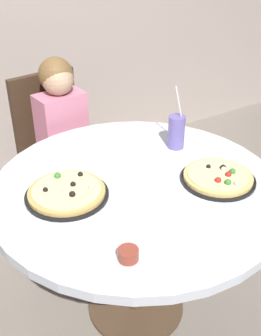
{
  "coord_description": "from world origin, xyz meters",
  "views": [
    {
      "loc": [
        -0.8,
        -1.22,
        1.72
      ],
      "look_at": [
        0.0,
        0.05,
        0.8
      ],
      "focal_mm": 44.89,
      "sensor_mm": 36.0,
      "label": 1
    }
  ],
  "objects": [
    {
      "name": "dining_table",
      "position": [
        0.0,
        0.0,
        0.65
      ],
      "size": [
        1.22,
        1.22,
        0.75
      ],
      "color": "silver",
      "rests_on": "ground_plane"
    },
    {
      "name": "ground_plane",
      "position": [
        0.0,
        0.0,
        0.0
      ],
      "size": [
        8.0,
        8.0,
        0.0
      ],
      "primitive_type": "plane",
      "color": "slate"
    },
    {
      "name": "pizza_cheese",
      "position": [
        0.3,
        -0.16,
        0.77
      ],
      "size": [
        0.32,
        0.32,
        0.05
      ],
      "color": "black",
      "rests_on": "dining_table"
    },
    {
      "name": "pizza_veggie",
      "position": [
        -0.28,
        0.07,
        0.77
      ],
      "size": [
        0.33,
        0.33,
        0.05
      ],
      "color": "black",
      "rests_on": "dining_table"
    },
    {
      "name": "soda_cup",
      "position": [
        0.33,
        0.17,
        0.83
      ],
      "size": [
        0.08,
        0.08,
        0.31
      ],
      "color": "#6659A5",
      "rests_on": "dining_table"
    },
    {
      "name": "diner_child",
      "position": [
        0.01,
        0.7,
        0.48
      ],
      "size": [
        0.29,
        0.42,
        1.08
      ],
      "color": "#3F4766",
      "rests_on": "ground_plane"
    },
    {
      "name": "sauce_bowl",
      "position": [
        -0.27,
        -0.36,
        0.77
      ],
      "size": [
        0.07,
        0.07,
        0.04
      ],
      "primitive_type": "cylinder",
      "color": "brown",
      "rests_on": "dining_table"
    },
    {
      "name": "chair_wooden",
      "position": [
        -0.01,
        0.88,
        0.53
      ],
      "size": [
        0.44,
        0.44,
        0.95
      ],
      "color": "#382619",
      "rests_on": "ground_plane"
    },
    {
      "name": "plate_small",
      "position": [
        0.15,
        0.44,
        0.76
      ],
      "size": [
        0.18,
        0.18,
        0.01
      ],
      "primitive_type": "cylinder",
      "color": "white",
      "rests_on": "dining_table"
    }
  ]
}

